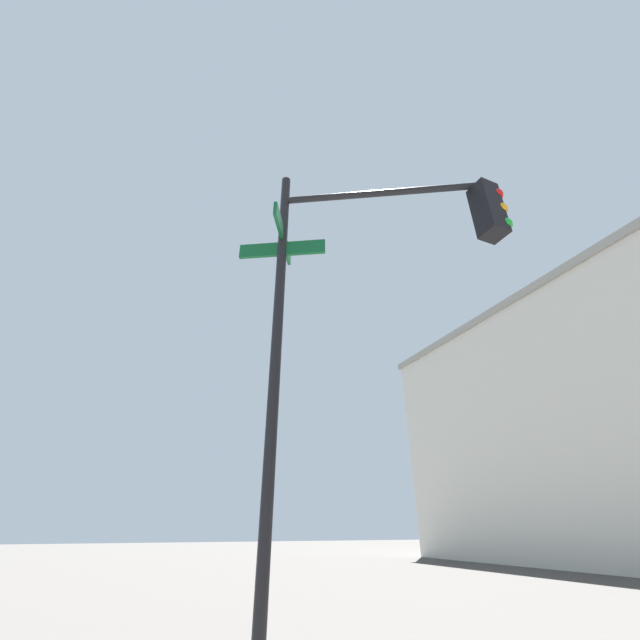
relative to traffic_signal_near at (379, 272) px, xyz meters
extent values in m
cylinder|color=black|center=(-0.58, -1.03, -1.23)|extent=(0.12, 0.12, 5.81)
cylinder|color=black|center=(0.06, 0.10, 1.28)|extent=(1.36, 2.32, 0.09)
cube|color=black|center=(0.70, 1.24, 0.83)|extent=(0.28, 0.28, 0.80)
sphere|color=red|center=(0.77, 1.37, 1.08)|extent=(0.18, 0.18, 0.18)
sphere|color=orange|center=(0.77, 1.37, 0.83)|extent=(0.18, 0.18, 0.18)
sphere|color=green|center=(0.77, 1.37, 0.58)|extent=(0.18, 0.18, 0.18)
cube|color=#0F5128|center=(-0.58, -1.03, 0.44)|extent=(0.58, 0.98, 0.20)
cube|color=#0F5128|center=(-0.58, -1.03, 0.66)|extent=(0.89, 0.53, 0.20)
cube|color=gray|center=(-10.17, 24.69, 7.73)|extent=(17.28, 22.07, 0.40)
camera|label=1|loc=(3.16, -2.14, -2.69)|focal=21.63mm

